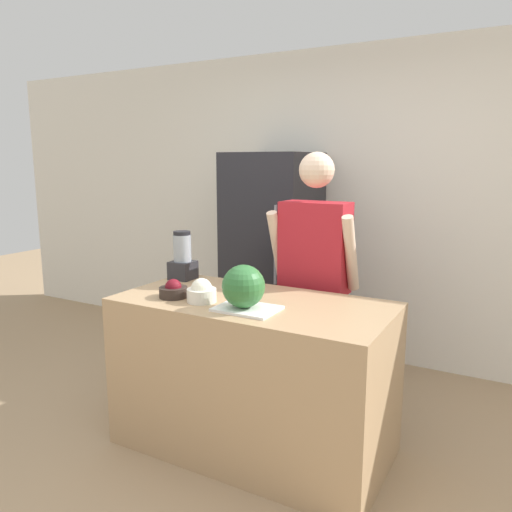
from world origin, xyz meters
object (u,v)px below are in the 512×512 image
Objects in this scene: person at (314,283)px; bowl_cherries at (173,290)px; watermelon at (243,286)px; blender at (183,258)px; bowl_cream at (202,292)px; refrigerator at (273,257)px.

person reaches higher than bowl_cherries.
blender is at bearing 149.80° from watermelon.
bowl_cherries is at bearing -179.07° from bowl_cream.
blender is (-0.80, -0.35, 0.15)m from person.
watermelon is 1.39× the size of bowl_cream.
refrigerator is 10.67× the size of bowl_cherries.
bowl_cherries is at bearing -59.61° from blender.
watermelon is 0.49m from bowl_cherries.
person reaches higher than blender.
refrigerator is at bearing 111.75° from watermelon.
person is (0.69, -0.74, 0.02)m from refrigerator.
watermelon is (0.60, -1.51, 0.16)m from refrigerator.
blender reaches higher than watermelon.
watermelon is 0.30m from bowl_cream.
bowl_cherries is at bearing -127.03° from person.
bowl_cream is (-0.37, -0.75, 0.06)m from person.
blender is (-0.72, 0.42, 0.01)m from watermelon.
refrigerator is 7.62× the size of watermelon.
refrigerator is at bearing 94.64° from bowl_cherries.
bowl_cream is 0.59m from blender.
bowl_cream is at bearing -116.28° from person.
bowl_cream is (-0.29, 0.02, -0.07)m from watermelon.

